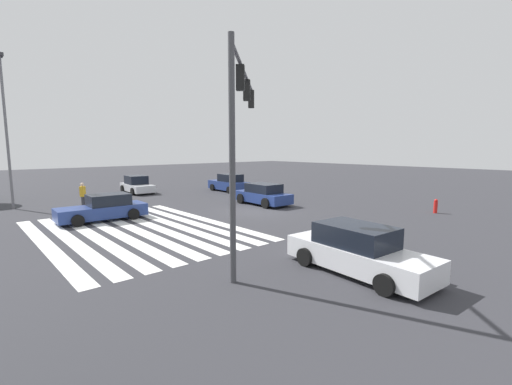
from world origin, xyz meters
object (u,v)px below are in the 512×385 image
(traffic_signal_mast, at_px, (241,110))
(street_light_pole_b, at_px, (5,120))
(car_4, at_px, (137,185))
(car_2, at_px, (358,251))
(car_1, at_px, (229,183))
(car_0, at_px, (263,195))
(pedestrian, at_px, (83,195))
(car_3, at_px, (104,208))
(fire_hydrant, at_px, (436,206))

(traffic_signal_mast, height_order, street_light_pole_b, street_light_pole_b)
(car_4, bearing_deg, car_2, -3.24)
(street_light_pole_b, bearing_deg, car_1, 82.75)
(car_2, xyz_separation_m, car_4, (-23.61, 2.71, -0.02))
(car_0, distance_m, pedestrian, 11.74)
(traffic_signal_mast, xyz_separation_m, car_4, (-19.73, 4.23, -4.55))
(car_3, distance_m, pedestrian, 4.34)
(car_2, distance_m, car_4, 23.77)
(car_0, bearing_deg, car_3, 80.88)
(pedestrian, relative_size, street_light_pole_b, 0.18)
(car_1, distance_m, fire_hydrant, 17.01)
(traffic_signal_mast, xyz_separation_m, street_light_pole_b, (-17.23, -5.04, 0.44))
(car_2, xyz_separation_m, pedestrian, (-17.90, -3.21, 0.26))
(car_2, bearing_deg, traffic_signal_mast, -154.12)
(car_1, xyz_separation_m, street_light_pole_b, (-2.03, -15.96, 4.95))
(car_1, bearing_deg, street_light_pole_b, 84.43)
(pedestrian, bearing_deg, car_3, -47.22)
(car_3, xyz_separation_m, fire_hydrant, (11.24, 15.69, -0.22))
(car_1, distance_m, pedestrian, 12.67)
(car_0, relative_size, fire_hydrant, 5.08)
(car_2, distance_m, fire_hydrant, 12.59)
(car_1, distance_m, street_light_pole_b, 16.83)
(car_2, height_order, pedestrian, pedestrian)
(car_3, distance_m, car_4, 11.71)
(car_3, bearing_deg, traffic_signal_mast, 102.78)
(car_1, height_order, pedestrian, pedestrian)
(car_1, bearing_deg, car_3, 115.09)
(car_1, relative_size, street_light_pole_b, 0.45)
(car_4, height_order, street_light_pole_b, street_light_pole_b)
(car_3, bearing_deg, pedestrian, -89.32)
(car_3, bearing_deg, fire_hydrant, 146.62)
(car_0, xyz_separation_m, pedestrian, (-6.27, -9.92, 0.26))
(car_4, relative_size, pedestrian, 2.55)
(traffic_signal_mast, distance_m, car_0, 12.18)
(car_0, bearing_deg, pedestrian, 59.55)
(car_4, distance_m, street_light_pole_b, 10.82)
(traffic_signal_mast, distance_m, pedestrian, 14.75)
(car_0, relative_size, street_light_pole_b, 0.45)
(car_1, height_order, street_light_pole_b, street_light_pole_b)
(pedestrian, distance_m, fire_hydrant, 22.02)
(car_2, bearing_deg, car_4, 177.94)
(traffic_signal_mast, bearing_deg, fire_hydrant, -51.34)
(car_0, bearing_deg, traffic_signal_mast, 135.11)
(car_2, relative_size, street_light_pole_b, 0.50)
(pedestrian, bearing_deg, car_2, -35.51)
(traffic_signal_mast, relative_size, car_1, 1.61)
(car_2, distance_m, street_light_pole_b, 22.66)
(car_3, bearing_deg, car_2, 105.99)
(car_4, bearing_deg, traffic_signal_mast, -8.80)
(car_0, bearing_deg, fire_hydrant, -146.83)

